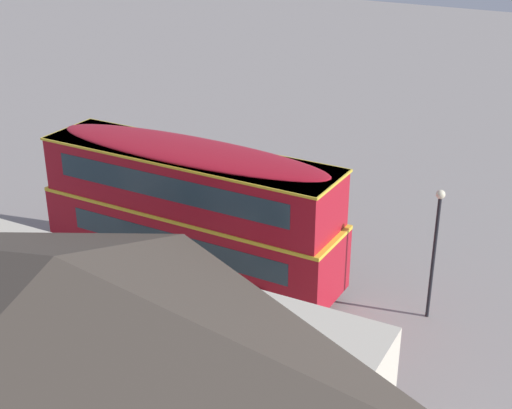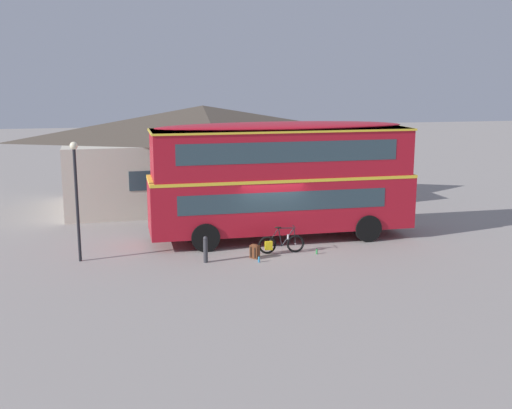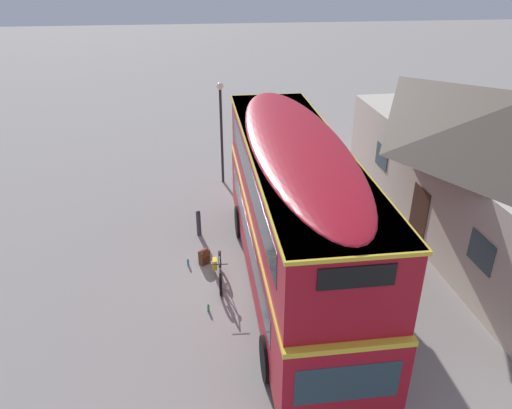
# 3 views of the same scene
# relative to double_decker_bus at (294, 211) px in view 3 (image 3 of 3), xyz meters

# --- Properties ---
(ground_plane) EXTENTS (120.00, 120.00, 0.00)m
(ground_plane) POSITION_rel_double_decker_bus_xyz_m (-0.64, -1.02, -2.64)
(ground_plane) COLOR gray
(double_decker_bus) EXTENTS (10.71, 2.80, 4.79)m
(double_decker_bus) POSITION_rel_double_decker_bus_xyz_m (0.00, 0.00, 0.00)
(double_decker_bus) COLOR black
(double_decker_bus) RESTS_ON ground
(touring_bicycle) EXTENTS (1.77, 0.46, 1.03)m
(touring_bicycle) POSITION_rel_double_decker_bus_xyz_m (-0.57, -2.09, -2.27)
(touring_bicycle) COLOR black
(touring_bicycle) RESTS_ON ground
(backpack_on_ground) EXTENTS (0.37, 0.39, 0.54)m
(backpack_on_ground) POSITION_rel_double_decker_bus_xyz_m (-1.62, -2.54, -2.37)
(backpack_on_ground) COLOR #592D19
(backpack_on_ground) RESTS_ON ground
(water_bottle_blue_sports) EXTENTS (0.07, 0.07, 0.24)m
(water_bottle_blue_sports) POSITION_rel_double_decker_bus_xyz_m (-1.58, -3.06, -2.54)
(water_bottle_blue_sports) COLOR #338CBF
(water_bottle_blue_sports) RESTS_ON ground
(water_bottle_green_metal) EXTENTS (0.07, 0.07, 0.23)m
(water_bottle_green_metal) POSITION_rel_double_decker_bus_xyz_m (0.77, -2.47, -2.54)
(water_bottle_green_metal) COLOR green
(water_bottle_green_metal) RESTS_ON ground
(street_lamp) EXTENTS (0.28, 0.28, 4.33)m
(street_lamp) POSITION_rel_double_decker_bus_xyz_m (-7.89, -1.61, 0.05)
(street_lamp) COLOR black
(street_lamp) RESTS_ON ground
(kerb_bollard) EXTENTS (0.16, 0.16, 0.97)m
(kerb_bollard) POSITION_rel_double_decker_bus_xyz_m (-3.46, -2.69, -2.15)
(kerb_bollard) COLOR #333338
(kerb_bollard) RESTS_ON ground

